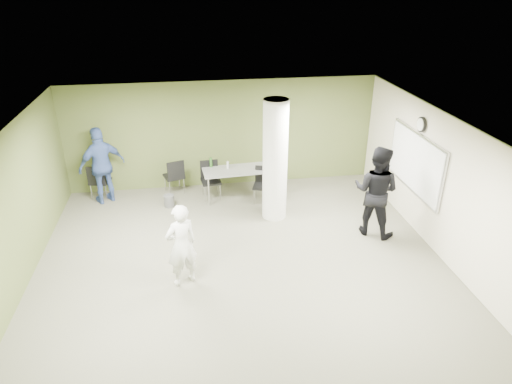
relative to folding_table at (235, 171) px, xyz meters
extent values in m
plane|color=#575645|center=(-0.22, -3.11, -0.73)|extent=(8.00, 8.00, 0.00)
plane|color=white|center=(-0.22, -3.11, 2.07)|extent=(8.00, 8.00, 0.00)
cube|color=#53602D|center=(-0.22, 0.89, 0.67)|extent=(8.00, 2.80, 0.02)
cube|color=#53602D|center=(-4.22, -3.11, 0.67)|extent=(0.02, 8.00, 2.80)
cube|color=beige|center=(3.78, -3.11, 0.67)|extent=(0.02, 8.00, 2.80)
cylinder|color=silver|center=(0.78, -1.11, 0.67)|extent=(0.56, 0.56, 2.80)
cube|color=silver|center=(3.71, -1.91, 0.77)|extent=(0.04, 2.30, 1.30)
cube|color=white|center=(3.69, -1.91, 0.77)|extent=(0.02, 2.20, 1.20)
cylinder|color=black|center=(3.71, -1.91, 1.62)|extent=(0.05, 0.32, 0.32)
cylinder|color=white|center=(3.68, -1.91, 1.62)|extent=(0.02, 0.26, 0.26)
cube|color=gray|center=(0.02, -0.01, 0.03)|extent=(1.68, 0.82, 0.04)
cylinder|color=silver|center=(-0.70, -0.34, -0.36)|extent=(0.04, 0.04, 0.73)
cylinder|color=silver|center=(0.77, -0.24, -0.36)|extent=(0.04, 0.04, 0.73)
cylinder|color=silver|center=(-0.74, 0.23, -0.36)|extent=(0.04, 0.04, 0.73)
cylinder|color=silver|center=(0.73, 0.33, -0.36)|extent=(0.04, 0.04, 0.73)
cylinder|color=#29551C|center=(-0.58, 0.24, 0.17)|extent=(0.07, 0.07, 0.25)
cylinder|color=#B2B2B7|center=(-0.18, 0.09, 0.14)|extent=(0.06, 0.06, 0.18)
cylinder|color=#4C4C4C|center=(-1.67, -0.24, -0.58)|extent=(0.25, 0.25, 0.29)
cube|color=black|center=(-3.38, 0.54, -0.28)|extent=(0.54, 0.54, 0.05)
cube|color=black|center=(-3.42, 0.33, -0.03)|extent=(0.43, 0.13, 0.45)
cylinder|color=silver|center=(-3.15, 0.68, -0.51)|extent=(0.02, 0.02, 0.43)
cylinder|color=silver|center=(-3.52, 0.76, -0.51)|extent=(0.02, 0.02, 0.43)
cylinder|color=silver|center=(-3.23, 0.31, -0.51)|extent=(0.02, 0.02, 0.43)
cylinder|color=silver|center=(-3.60, 0.39, -0.51)|extent=(0.02, 0.02, 0.43)
cube|color=black|center=(-1.54, 0.54, -0.27)|extent=(0.59, 0.59, 0.05)
cube|color=black|center=(-1.47, 0.34, -0.02)|extent=(0.43, 0.18, 0.46)
cylinder|color=silver|center=(-1.42, 0.78, -0.51)|extent=(0.02, 0.02, 0.44)
cylinder|color=silver|center=(-1.78, 0.66, -0.51)|extent=(0.02, 0.02, 0.44)
cylinder|color=silver|center=(-1.29, 0.42, -0.51)|extent=(0.02, 0.02, 0.44)
cylinder|color=silver|center=(-1.66, 0.29, -0.51)|extent=(0.02, 0.02, 0.44)
cube|color=black|center=(-0.61, 0.07, -0.27)|extent=(0.52, 0.52, 0.05)
cube|color=black|center=(-0.64, 0.28, -0.01)|extent=(0.45, 0.09, 0.46)
cylinder|color=silver|center=(-0.79, -0.15, -0.51)|extent=(0.02, 0.02, 0.44)
cylinder|color=silver|center=(-0.40, -0.11, -0.51)|extent=(0.02, 0.02, 0.44)
cylinder|color=silver|center=(-0.83, 0.24, -0.51)|extent=(0.02, 0.02, 0.44)
cylinder|color=silver|center=(-0.44, 0.28, -0.51)|extent=(0.02, 0.02, 0.44)
cube|color=black|center=(0.63, -0.36, -0.29)|extent=(0.56, 0.56, 0.05)
cube|color=black|center=(0.69, -0.17, -0.05)|extent=(0.42, 0.16, 0.43)
cylinder|color=silver|center=(0.40, -0.48, -0.52)|extent=(0.02, 0.02, 0.41)
cylinder|color=silver|center=(0.75, -0.59, -0.52)|extent=(0.02, 0.02, 0.41)
cylinder|color=silver|center=(0.51, -0.13, -0.52)|extent=(0.02, 0.02, 0.41)
cylinder|color=silver|center=(0.86, -0.24, -0.52)|extent=(0.02, 0.02, 0.41)
imported|color=silver|center=(-1.35, -3.38, 0.08)|extent=(0.70, 0.60, 1.62)
imported|color=black|center=(2.77, -2.18, 0.28)|extent=(1.24, 1.21, 2.01)
imported|color=#3B5394|center=(-3.22, 0.29, 0.24)|extent=(1.22, 0.96, 1.93)
camera|label=1|loc=(-1.10, -10.40, 4.50)|focal=32.00mm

